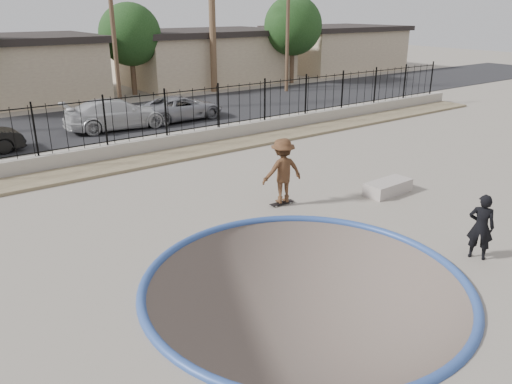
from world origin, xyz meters
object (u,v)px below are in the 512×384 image
at_px(concrete_ledge, 388,187).
at_px(car_c, 117,114).
at_px(car_d, 181,108).
at_px(skateboard, 282,203).
at_px(videographer, 481,227).
at_px(skater, 282,174).

distance_m(concrete_ledge, car_c, 13.89).
distance_m(concrete_ledge, car_d, 13.45).
height_order(skateboard, videographer, videographer).
bearing_deg(car_d, concrete_ledge, 178.02).
height_order(skater, car_d, skater).
bearing_deg(skateboard, concrete_ledge, -17.45).
bearing_deg(concrete_ledge, car_d, 90.12).
relative_size(concrete_ledge, car_c, 0.33).
distance_m(skateboard, car_d, 12.66).
xyz_separation_m(skater, car_d, (3.26, 12.21, -0.31)).
height_order(skateboard, car_c, car_c).
relative_size(car_c, car_d, 1.12).
relative_size(skater, videographer, 1.21).
bearing_deg(skateboard, videographer, -70.48).
relative_size(concrete_ledge, car_d, 0.36).
distance_m(skateboard, videographer, 5.56).
height_order(skater, concrete_ledge, skater).
bearing_deg(car_c, skateboard, -174.65).
bearing_deg(videographer, car_c, -22.31).
bearing_deg(skater, skateboard, -0.00).
height_order(skater, skateboard, skater).
height_order(car_c, car_d, car_c).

